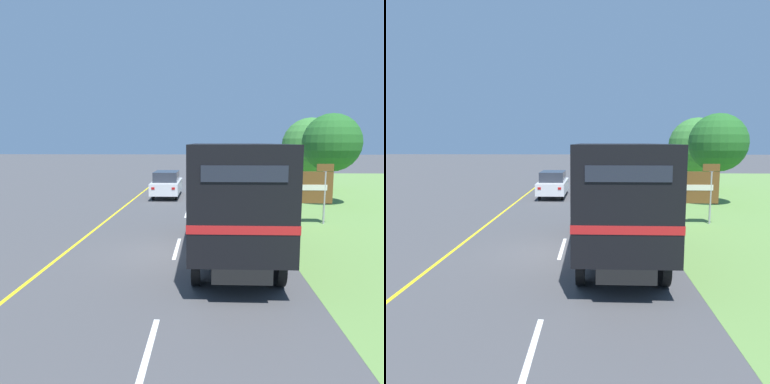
{
  "view_description": "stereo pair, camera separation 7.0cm",
  "coord_description": "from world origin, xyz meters",
  "views": [
    {
      "loc": [
        1.02,
        -12.01,
        3.68
      ],
      "look_at": [
        0.3,
        6.51,
        1.2
      ],
      "focal_mm": 35.0,
      "sensor_mm": 36.0,
      "label": 1
    },
    {
      "loc": [
        1.09,
        -12.01,
        3.68
      ],
      "look_at": [
        0.3,
        6.51,
        1.2
      ],
      "focal_mm": 35.0,
      "sensor_mm": 36.0,
      "label": 2
    }
  ],
  "objects": [
    {
      "name": "ground_plane",
      "position": [
        0.0,
        0.0,
        0.0
      ],
      "size": [
        200.0,
        200.0,
        0.0
      ],
      "primitive_type": "plane",
      "color": "#444447"
    },
    {
      "name": "edge_line_yellow",
      "position": [
        -3.7,
        7.85,
        0.0
      ],
      "size": [
        0.12,
        49.71,
        0.01
      ],
      "primitive_type": "cube",
      "color": "yellow",
      "rests_on": "ground"
    },
    {
      "name": "centre_dash_nearest",
      "position": [
        0.0,
        -5.96,
        0.0
      ],
      "size": [
        0.12,
        2.6,
        0.01
      ],
      "primitive_type": "cube",
      "color": "white",
      "rests_on": "ground"
    },
    {
      "name": "centre_dash_near",
      "position": [
        0.0,
        0.64,
        0.0
      ],
      "size": [
        0.12,
        2.6,
        0.01
      ],
      "primitive_type": "cube",
      "color": "white",
      "rests_on": "ground"
    },
    {
      "name": "centre_dash_mid_a",
      "position": [
        0.0,
        7.24,
        0.0
      ],
      "size": [
        0.12,
        2.6,
        0.01
      ],
      "primitive_type": "cube",
      "color": "white",
      "rests_on": "ground"
    },
    {
      "name": "centre_dash_mid_b",
      "position": [
        0.0,
        13.84,
        0.0
      ],
      "size": [
        0.12,
        2.6,
        0.01
      ],
      "primitive_type": "cube",
      "color": "white",
      "rests_on": "ground"
    },
    {
      "name": "centre_dash_far",
      "position": [
        0.0,
        20.44,
        0.0
      ],
      "size": [
        0.12,
        2.6,
        0.01
      ],
      "primitive_type": "cube",
      "color": "white",
      "rests_on": "ground"
    },
    {
      "name": "centre_dash_farthest",
      "position": [
        0.0,
        27.04,
        0.0
      ],
      "size": [
        0.12,
        2.6,
        0.01
      ],
      "primitive_type": "cube",
      "color": "white",
      "rests_on": "ground"
    },
    {
      "name": "horse_trailer_truck",
      "position": [
        1.83,
        -0.3,
        2.01
      ],
      "size": [
        2.52,
        7.97,
        3.63
      ],
      "color": "black",
      "rests_on": "ground"
    },
    {
      "name": "lead_car_white",
      "position": [
        -1.65,
        12.98,
        0.89
      ],
      "size": [
        1.8,
        4.54,
        1.74
      ],
      "color": "black",
      "rests_on": "ground"
    },
    {
      "name": "lead_car_red_ahead",
      "position": [
        1.61,
        22.66,
        1.01
      ],
      "size": [
        1.8,
        4.03,
        2.03
      ],
      "color": "black",
      "rests_on": "ground"
    },
    {
      "name": "highway_sign",
      "position": [
        5.56,
        4.84,
        1.64
      ],
      "size": [
        2.34,
        0.09,
        2.72
      ],
      "color": "#9E9EA3",
      "rests_on": "ground"
    },
    {
      "name": "roadside_tree_near",
      "position": [
        8.36,
        10.39,
        3.63
      ],
      "size": [
        3.41,
        3.41,
        5.35
      ],
      "color": "#4C3823",
      "rests_on": "ground"
    },
    {
      "name": "roadside_tree_mid",
      "position": [
        9.04,
        17.41,
        3.36
      ],
      "size": [
        4.37,
        4.37,
        5.55
      ],
      "color": "brown",
      "rests_on": "ground"
    },
    {
      "name": "delineator_post",
      "position": [
        4.17,
        2.58,
        0.51
      ],
      "size": [
        0.08,
        0.08,
        0.95
      ],
      "color": "white",
      "rests_on": "ground"
    }
  ]
}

